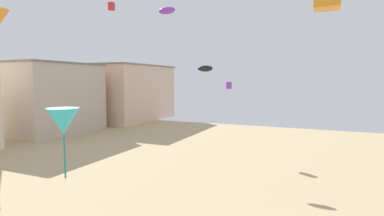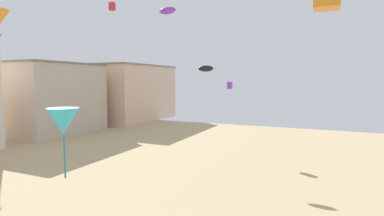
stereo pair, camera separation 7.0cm
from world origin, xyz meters
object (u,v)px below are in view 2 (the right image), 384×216
(kite_cyan_delta, at_px, (63,121))
(kite_purple_box, at_px, (230,85))
(kite_black_parafoil, at_px, (206,69))
(kite_red_box, at_px, (112,6))
(kite_purple_parafoil, at_px, (167,11))

(kite_cyan_delta, distance_m, kite_purple_box, 26.54)
(kite_cyan_delta, bearing_deg, kite_purple_box, 89.72)
(kite_black_parafoil, relative_size, kite_purple_box, 1.99)
(kite_cyan_delta, relative_size, kite_red_box, 3.80)
(kite_cyan_delta, xyz_separation_m, kite_black_parafoil, (-0.92, 20.87, 3.23))
(kite_purple_parafoil, bearing_deg, kite_black_parafoil, 8.76)
(kite_purple_parafoil, xyz_separation_m, kite_red_box, (-6.62, -1.30, 0.81))
(kite_purple_box, bearing_deg, kite_purple_parafoil, -130.61)
(kite_purple_box, distance_m, kite_purple_parafoil, 11.84)
(kite_purple_box, bearing_deg, kite_red_box, -147.66)
(kite_red_box, bearing_deg, kite_purple_parafoil, 11.14)
(kite_cyan_delta, xyz_separation_m, kite_purple_box, (0.13, 26.51, 1.30))
(kite_purple_parafoil, bearing_deg, kite_red_box, -168.86)
(kite_cyan_delta, xyz_separation_m, kite_purple_parafoil, (-5.28, 20.20, 9.73))
(kite_purple_parafoil, height_order, kite_red_box, kite_red_box)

